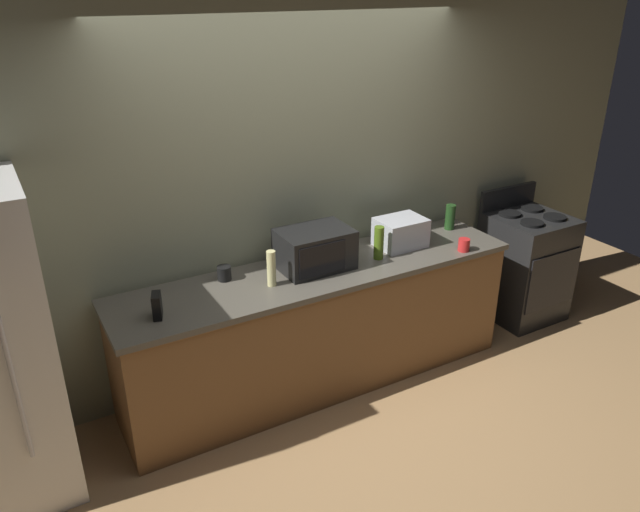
{
  "coord_description": "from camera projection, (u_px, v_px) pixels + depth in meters",
  "views": [
    {
      "loc": [
        -1.83,
        -2.81,
        2.68
      ],
      "look_at": [
        0.0,
        0.4,
        1.0
      ],
      "focal_mm": 34.33,
      "sensor_mm": 36.0,
      "label": 1
    }
  ],
  "objects": [
    {
      "name": "bottle_wine",
      "position": [
        450.0,
        217.0,
        4.73
      ],
      "size": [
        0.08,
        0.08,
        0.2
      ],
      "primitive_type": "cylinder",
      "color": "#1E3F19",
      "rests_on": "counter_run"
    },
    {
      "name": "toaster_oven",
      "position": [
        401.0,
        232.0,
        4.42
      ],
      "size": [
        0.34,
        0.26,
        0.21
      ],
      "primitive_type": "cube",
      "color": "#B7BABF",
      "rests_on": "counter_run"
    },
    {
      "name": "mug_black",
      "position": [
        224.0,
        273.0,
        3.94
      ],
      "size": [
        0.09,
        0.09,
        0.09
      ],
      "primitive_type": "cylinder",
      "color": "black",
      "rests_on": "counter_run"
    },
    {
      "name": "ground_plane",
      "position": [
        349.0,
        411.0,
        4.16
      ],
      "size": [
        8.0,
        8.0,
        0.0
      ],
      "primitive_type": "plane",
      "color": "#A87F51"
    },
    {
      "name": "bottle_olive_oil",
      "position": [
        379.0,
        243.0,
        4.21
      ],
      "size": [
        0.07,
        0.07,
        0.24
      ],
      "primitive_type": "cylinder",
      "color": "#4C6B19",
      "rests_on": "counter_run"
    },
    {
      "name": "bottle_vinegar",
      "position": [
        271.0,
        268.0,
        3.84
      ],
      "size": [
        0.06,
        0.06,
        0.24
      ],
      "primitive_type": "cylinder",
      "color": "beige",
      "rests_on": "counter_run"
    },
    {
      "name": "counter_run",
      "position": [
        320.0,
        327.0,
        4.29
      ],
      "size": [
        2.84,
        0.64,
        0.9
      ],
      "color": "brown",
      "rests_on": "ground_plane"
    },
    {
      "name": "mug_red",
      "position": [
        464.0,
        245.0,
        4.37
      ],
      "size": [
        0.08,
        0.08,
        0.09
      ],
      "primitive_type": "cylinder",
      "color": "red",
      "rests_on": "counter_run"
    },
    {
      "name": "cordless_phone",
      "position": [
        157.0,
        306.0,
        3.5
      ],
      "size": [
        0.08,
        0.12,
        0.15
      ],
      "primitive_type": "cube",
      "rotation": [
        0.0,
        0.0,
        -0.33
      ],
      "color": "black",
      "rests_on": "counter_run"
    },
    {
      "name": "back_wall",
      "position": [
        291.0,
        189.0,
        4.24
      ],
      "size": [
        6.4,
        0.1,
        2.7
      ],
      "primitive_type": "cube",
      "color": "gray",
      "rests_on": "ground_plane"
    },
    {
      "name": "microwave",
      "position": [
        315.0,
        249.0,
        4.08
      ],
      "size": [
        0.48,
        0.35,
        0.27
      ],
      "color": "black",
      "rests_on": "counter_run"
    },
    {
      "name": "stove_range",
      "position": [
        524.0,
        265.0,
        5.18
      ],
      "size": [
        0.6,
        0.61,
        1.08
      ],
      "color": "black",
      "rests_on": "ground_plane"
    }
  ]
}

